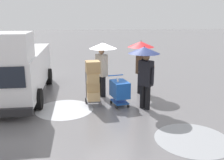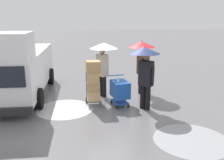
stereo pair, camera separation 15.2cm
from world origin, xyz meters
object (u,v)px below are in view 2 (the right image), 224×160
at_px(cargo_van_parked_right, 17,67).
at_px(shopping_cart_vendor, 120,90).
at_px(pedestrian_pink_side, 103,56).
at_px(hand_dolly_boxes, 93,81).
at_px(pedestrian_white_side, 142,55).
at_px(pedestrian_black_side, 145,63).

xyz_separation_m(cargo_van_parked_right, shopping_cart_vendor, (-3.82, 1.19, -0.61)).
bearing_deg(pedestrian_pink_side, cargo_van_parked_right, -2.15).
bearing_deg(hand_dolly_boxes, pedestrian_white_side, -146.26).
xyz_separation_m(cargo_van_parked_right, pedestrian_black_side, (-4.61, 1.53, 0.39)).
distance_m(shopping_cart_vendor, pedestrian_white_side, 1.98).
bearing_deg(cargo_van_parked_right, hand_dolly_boxes, 158.81).
height_order(shopping_cart_vendor, pedestrian_pink_side, pedestrian_pink_side).
bearing_deg(pedestrian_pink_side, pedestrian_black_side, 133.42).
relative_size(cargo_van_parked_right, pedestrian_white_side, 2.52).
distance_m(cargo_van_parked_right, shopping_cart_vendor, 4.05).
distance_m(shopping_cart_vendor, pedestrian_black_side, 1.32).
bearing_deg(hand_dolly_boxes, pedestrian_black_side, 166.52).
height_order(cargo_van_parked_right, hand_dolly_boxes, cargo_van_parked_right).
height_order(shopping_cart_vendor, pedestrian_white_side, pedestrian_white_side).
bearing_deg(hand_dolly_boxes, shopping_cart_vendor, 175.72).
xyz_separation_m(pedestrian_black_side, pedestrian_white_side, (-0.22, -1.71, 0.01)).
bearing_deg(pedestrian_white_side, hand_dolly_boxes, 33.74).
relative_size(pedestrian_black_side, pedestrian_white_side, 1.00).
relative_size(hand_dolly_boxes, pedestrian_white_side, 0.74).
xyz_separation_m(hand_dolly_boxes, pedestrian_white_side, (-1.94, -1.29, 0.71)).
bearing_deg(shopping_cart_vendor, hand_dolly_boxes, -4.28).
bearing_deg(pedestrian_black_side, pedestrian_pink_side, -46.58).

